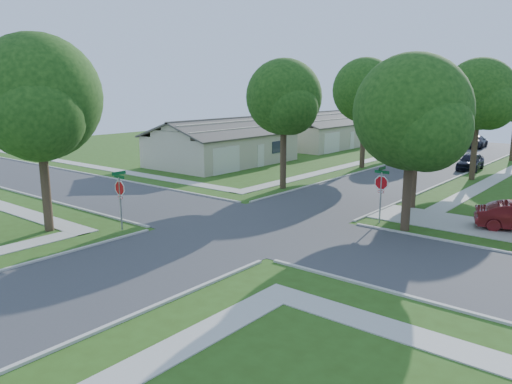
{
  "coord_description": "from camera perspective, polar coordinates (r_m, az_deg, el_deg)",
  "views": [
    {
      "loc": [
        15.61,
        -19.15,
        7.01
      ],
      "look_at": [
        -0.55,
        0.83,
        1.6
      ],
      "focal_mm": 35.0,
      "sensor_mm": 36.0,
      "label": 1
    }
  ],
  "objects": [
    {
      "name": "tree_e_mid",
      "position": [
        41.61,
        24.21,
        9.82
      ],
      "size": [
        5.59,
        5.4,
        9.21
      ],
      "color": "#38281C",
      "rests_on": "ground"
    },
    {
      "name": "stop_sign_ne",
      "position": [
        26.7,
        14.12,
        0.78
      ],
      "size": [
        1.05,
        0.8,
        2.98
      ],
      "color": "gray",
      "rests_on": "ground"
    },
    {
      "name": "ground",
      "position": [
        25.68,
        -0.22,
        -3.95
      ],
      "size": [
        100.0,
        100.0,
        0.0
      ],
      "primitive_type": "plane",
      "color": "#2A4913",
      "rests_on": "ground"
    },
    {
      "name": "tree_w_far",
      "position": [
        56.91,
        18.36,
        9.78
      ],
      "size": [
        4.76,
        4.6,
        8.04
      ],
      "color": "#38281C",
      "rests_on": "ground"
    },
    {
      "name": "driveway",
      "position": [
        28.24,
        21.89,
        -3.31
      ],
      "size": [
        8.8,
        3.6,
        0.05
      ],
      "primitive_type": "cube",
      "color": "#9E9B91",
      "rests_on": "ground"
    },
    {
      "name": "stop_sign_sw",
      "position": [
        25.42,
        -15.3,
        0.16
      ],
      "size": [
        1.05,
        0.8,
        2.98
      ],
      "color": "gray",
      "rests_on": "ground"
    },
    {
      "name": "tree_e_near",
      "position": [
        30.21,
        18.07,
        8.72
      ],
      "size": [
        4.97,
        4.8,
        8.28
      ],
      "color": "#38281C",
      "rests_on": "ground"
    },
    {
      "name": "tree_ne_corner",
      "position": [
        25.16,
        17.51,
        8.12
      ],
      "size": [
        5.8,
        5.6,
        8.66
      ],
      "color": "#38281C",
      "rests_on": "ground"
    },
    {
      "name": "tree_w_near",
      "position": [
        34.7,
        3.28,
        10.39
      ],
      "size": [
        5.38,
        5.2,
        8.97
      ],
      "color": "#38281C",
      "rests_on": "ground"
    },
    {
      "name": "tree_sw_corner",
      "position": [
        26.06,
        -23.54,
        9.28
      ],
      "size": [
        6.21,
        6.0,
        9.55
      ],
      "color": "#38281C",
      "rests_on": "ground"
    },
    {
      "name": "car_curb_west",
      "position": [
        64.64,
        23.8,
        5.33
      ],
      "size": [
        2.59,
        5.4,
        1.52
      ],
      "primitive_type": "imported",
      "rotation": [
        0.0,
        0.0,
        3.23
      ],
      "color": "black",
      "rests_on": "ground"
    },
    {
      "name": "house_nw_far",
      "position": [
        60.37,
        7.26,
        6.57
      ],
      "size": [
        8.42,
        13.6,
        4.23
      ],
      "color": "#B5A68F",
      "rests_on": "ground"
    },
    {
      "name": "house_nw_near",
      "position": [
        46.85,
        -3.82,
        5.12
      ],
      "size": [
        8.42,
        13.6,
        4.23
      ],
      "color": "#B5A68F",
      "rests_on": "ground"
    },
    {
      "name": "road_ew_west",
      "position": [
        47.01,
        -26.42,
        2.07
      ],
      "size": [
        46.5,
        7.0,
        0.02
      ],
      "primitive_type": "cube",
      "color": "#333335",
      "rests_on": "ground"
    },
    {
      "name": "road_ns",
      "position": [
        25.68,
        -0.22,
        -3.94
      ],
      "size": [
        7.0,
        100.0,
        0.02
      ],
      "primitive_type": "cube",
      "color": "#333335",
      "rests_on": "ground"
    },
    {
      "name": "sidewalk_nw",
      "position": [
        50.58,
        13.17,
        3.63
      ],
      "size": [
        1.2,
        40.0,
        0.04
      ],
      "primitive_type": "cube",
      "color": "#9E9B91",
      "rests_on": "ground"
    },
    {
      "name": "car_curb_east",
      "position": [
        46.98,
        23.31,
        3.22
      ],
      "size": [
        2.0,
        4.35,
        1.45
      ],
      "primitive_type": "imported",
      "rotation": [
        0.0,
        0.0,
        0.07
      ],
      "color": "black",
      "rests_on": "ground"
    },
    {
      "name": "sidewalk_ne",
      "position": [
        46.67,
        26.75,
        1.99
      ],
      "size": [
        1.2,
        40.0,
        0.04
      ],
      "primitive_type": "cube",
      "color": "#9E9B91",
      "rests_on": "ground"
    },
    {
      "name": "tree_w_mid",
      "position": [
        44.98,
        12.42,
        10.95
      ],
      "size": [
        5.8,
        5.6,
        9.56
      ],
      "color": "#38281C",
      "rests_on": "ground"
    }
  ]
}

